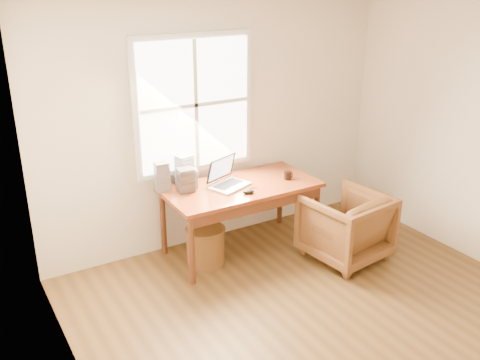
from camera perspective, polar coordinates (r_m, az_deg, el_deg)
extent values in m
cube|color=brown|center=(4.63, 12.02, -16.61)|extent=(4.00, 4.50, 0.02)
cube|color=white|center=(3.69, 15.25, 17.64)|extent=(4.00, 4.50, 0.02)
cube|color=beige|center=(5.71, -2.29, 6.05)|extent=(4.00, 0.02, 2.60)
cube|color=beige|center=(3.06, -15.47, -8.94)|extent=(0.02, 4.50, 2.60)
cube|color=silver|center=(5.49, -4.91, 8.04)|extent=(1.32, 0.05, 1.42)
cube|color=white|center=(5.46, -4.77, 7.98)|extent=(1.20, 0.02, 1.30)
cube|color=silver|center=(5.45, -4.72, 7.96)|extent=(0.04, 0.02, 1.30)
cube|color=silver|center=(5.45, -4.72, 7.96)|extent=(1.20, 0.02, 0.04)
cube|color=brown|center=(5.52, 0.07, -0.75)|extent=(1.60, 0.80, 0.04)
imported|color=brown|center=(5.64, 11.18, -4.85)|extent=(0.85, 0.87, 0.71)
cylinder|color=brown|center=(5.50, -3.69, -7.06)|extent=(0.43, 0.43, 0.38)
ellipsoid|color=black|center=(5.30, 0.89, -1.26)|extent=(0.13, 0.11, 0.04)
cylinder|color=black|center=(5.68, 5.11, 0.51)|extent=(0.10, 0.10, 0.09)
cube|color=silver|center=(5.52, -5.91, 1.09)|extent=(0.19, 0.17, 0.31)
cube|color=#232328|center=(5.34, -5.81, 0.01)|extent=(0.17, 0.15, 0.24)
cube|color=#A9A8B6|center=(5.37, -8.33, 0.36)|extent=(0.15, 0.13, 0.30)
cube|color=#ABAFB7|center=(5.45, -5.37, 0.16)|extent=(0.18, 0.17, 0.19)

